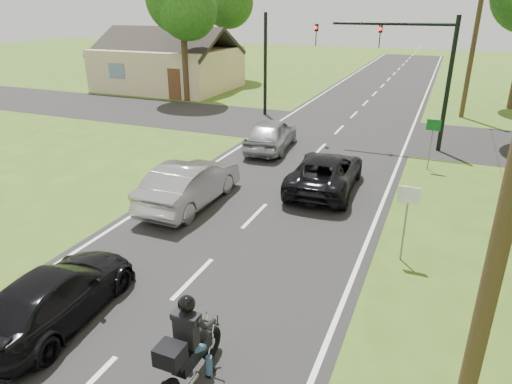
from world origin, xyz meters
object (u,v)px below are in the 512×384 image
at_px(motorcycle_rider, 187,353).
at_px(utility_pole_far, 476,29).
at_px(traffic_signal, 408,58).
at_px(sign_green, 433,132).
at_px(silver_sedan, 190,183).
at_px(silver_suv, 271,134).
at_px(dark_car_behind, 56,295).
at_px(dark_suv, 326,172).
at_px(sign_white, 407,206).

height_order(motorcycle_rider, utility_pole_far, utility_pole_far).
height_order(traffic_signal, sign_green, traffic_signal).
distance_m(silver_sedan, utility_pole_far, 20.38).
bearing_deg(silver_suv, dark_car_behind, 85.32).
distance_m(motorcycle_rider, dark_car_behind, 3.64).
bearing_deg(traffic_signal, dark_car_behind, -107.58).
height_order(motorcycle_rider, silver_suv, motorcycle_rider).
xyz_separation_m(dark_suv, sign_green, (3.40, 3.80, 0.91)).
distance_m(dark_suv, silver_suv, 5.39).
distance_m(silver_sedan, traffic_signal, 11.98).
bearing_deg(dark_car_behind, sign_green, -121.78).
xyz_separation_m(silver_suv, dark_car_behind, (0.28, -13.64, -0.14)).
distance_m(silver_sedan, sign_green, 10.11).
distance_m(motorcycle_rider, silver_suv, 14.73).
xyz_separation_m(motorcycle_rider, silver_suv, (-3.87, 14.21, 0.01)).
bearing_deg(silver_sedan, utility_pole_far, -115.42).
bearing_deg(dark_suv, utility_pole_far, -110.56).
bearing_deg(dark_suv, motorcycle_rider, 88.17).
bearing_deg(utility_pole_far, dark_car_behind, -108.27).
relative_size(silver_suv, sign_green, 2.07).
distance_m(traffic_signal, sign_white, 11.39).
distance_m(dark_suv, dark_car_behind, 10.26).
distance_m(silver_suv, sign_white, 10.70).
bearing_deg(silver_sedan, sign_green, -136.23).
height_order(dark_suv, dark_car_behind, dark_suv).
distance_m(silver_suv, dark_car_behind, 13.64).
height_order(dark_car_behind, traffic_signal, traffic_signal).
xyz_separation_m(dark_car_behind, utility_pole_far, (8.09, 24.50, 4.46)).
height_order(dark_car_behind, utility_pole_far, utility_pole_far).
relative_size(dark_suv, traffic_signal, 0.76).
xyz_separation_m(dark_suv, dark_car_behind, (-3.39, -9.68, -0.06)).
bearing_deg(motorcycle_rider, sign_green, 77.85).
distance_m(utility_pole_far, sign_white, 19.39).
bearing_deg(sign_green, utility_pole_far, 83.27).
height_order(dark_suv, traffic_signal, traffic_signal).
bearing_deg(motorcycle_rider, utility_pole_far, 80.50).
relative_size(silver_sedan, sign_green, 2.17).
height_order(silver_sedan, silver_suv, silver_sedan).
relative_size(silver_sedan, utility_pole_far, 0.46).
distance_m(dark_suv, sign_green, 5.18).
xyz_separation_m(dark_car_behind, sign_white, (6.59, 5.48, 0.98)).
bearing_deg(silver_suv, silver_sedan, 82.37).
bearing_deg(traffic_signal, silver_suv, -152.56).
xyz_separation_m(silver_sedan, silver_suv, (0.22, 7.11, -0.01)).
height_order(dark_car_behind, sign_white, sign_white).
xyz_separation_m(motorcycle_rider, utility_pole_far, (4.50, 25.07, 4.33)).
xyz_separation_m(utility_pole_far, sign_white, (-1.50, -19.02, -3.49)).
relative_size(silver_sedan, traffic_signal, 0.72).
distance_m(motorcycle_rider, dark_suv, 10.26).
bearing_deg(sign_white, traffic_signal, 97.05).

